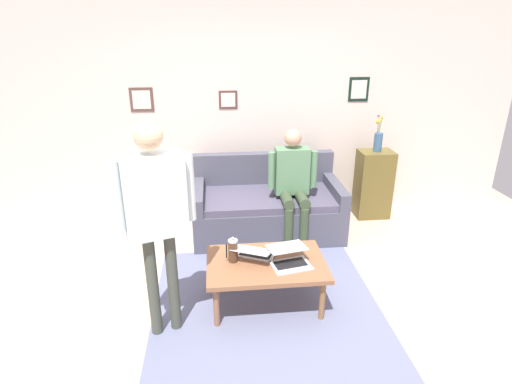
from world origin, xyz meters
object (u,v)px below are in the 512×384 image
object	(u,v)px
laptop_center	(290,259)
person_standing	(155,206)
coffee_table	(266,266)
side_shelf	(373,184)
couch	(267,207)
person_seated	(293,180)
french_press	(233,250)
flower_vase	(378,140)
laptop_left	(255,253)

from	to	relation	value
laptop_center	person_standing	size ratio (longest dim) A/B	0.23
coffee_table	side_shelf	size ratio (longest dim) A/B	1.18
couch	person_seated	bearing A→B (deg)	138.84
couch	french_press	distance (m)	1.45
side_shelf	french_press	bearing A→B (deg)	41.55
couch	person_standing	world-z (taller)	person_standing
flower_vase	coffee_table	bearing A→B (deg)	46.96
laptop_center	person_standing	xyz separation A→B (m)	(1.04, 0.23, 0.64)
laptop_left	flower_vase	size ratio (longest dim) A/B	0.97
french_press	person_seated	xyz separation A→B (m)	(-0.73, -1.13, 0.20)
side_shelf	person_standing	xyz separation A→B (m)	(2.44, 1.98, 0.67)
side_shelf	flower_vase	xyz separation A→B (m)	(0.00, -0.00, 0.58)
coffee_table	side_shelf	distance (m)	2.33
french_press	laptop_center	bearing A→B (deg)	169.11
coffee_table	flower_vase	world-z (taller)	flower_vase
french_press	side_shelf	bearing A→B (deg)	-138.45
person_standing	french_press	bearing A→B (deg)	-150.76
french_press	side_shelf	xyz separation A→B (m)	(-1.87, -1.66, -0.09)
laptop_left	french_press	world-z (taller)	french_press
coffee_table	side_shelf	xyz separation A→B (m)	(-1.59, -1.70, 0.06)
french_press	couch	bearing A→B (deg)	-108.94
person_seated	flower_vase	bearing A→B (deg)	-155.17
coffee_table	side_shelf	bearing A→B (deg)	-133.09
laptop_left	person_standing	size ratio (longest dim) A/B	0.25
laptop_left	person_standing	xyz separation A→B (m)	(0.76, 0.37, 0.64)
laptop_left	side_shelf	xyz separation A→B (m)	(-1.68, -1.61, -0.03)
french_press	person_standing	xyz separation A→B (m)	(0.57, 0.32, 0.58)
side_shelf	person_standing	distance (m)	3.21
couch	person_standing	bearing A→B (deg)	58.37
laptop_center	french_press	size ratio (longest dim) A/B	1.68
laptop_left	french_press	size ratio (longest dim) A/B	1.86
side_shelf	flower_vase	bearing A→B (deg)	-43.32
person_seated	couch	bearing A→B (deg)	-41.16
couch	french_press	world-z (taller)	couch
coffee_table	french_press	bearing A→B (deg)	-8.08
side_shelf	couch	bearing A→B (deg)	12.13
couch	person_standing	xyz separation A→B (m)	(1.03, 1.68, 0.80)
laptop_left	person_seated	size ratio (longest dim) A/B	0.34
couch	laptop_center	size ratio (longest dim) A/B	4.32
side_shelf	flower_vase	world-z (taller)	flower_vase
side_shelf	person_seated	size ratio (longest dim) A/B	0.68
side_shelf	flower_vase	distance (m)	0.58
laptop_center	person_seated	bearing A→B (deg)	-101.46
laptop_center	side_shelf	world-z (taller)	side_shelf
laptop_center	side_shelf	distance (m)	2.24
coffee_table	person_standing	bearing A→B (deg)	18.06
coffee_table	person_standing	world-z (taller)	person_standing
couch	person_seated	xyz separation A→B (m)	(-0.26, 0.23, 0.42)
couch	side_shelf	world-z (taller)	couch
laptop_center	flower_vase	distance (m)	2.31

